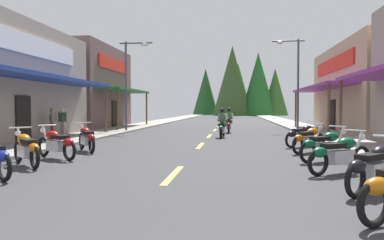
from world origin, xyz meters
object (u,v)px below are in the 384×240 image
(motorcycle_parked_right_5, at_px, (304,135))
(rider_cruising_trailing, at_px, (229,122))
(streetlamp_right, at_px, (293,71))
(pedestrian_by_shop, at_px, (63,121))
(rider_cruising_lead, at_px, (222,125))
(motorcycle_parked_right_1, at_px, (375,166))
(streetlamp_left, at_px, (131,73))
(motorcycle_parked_right_4, at_px, (309,139))
(motorcycle_parked_right_2, at_px, (340,153))
(pedestrian_waiting, at_px, (52,122))
(motorcycle_parked_right_3, at_px, (325,145))
(motorcycle_parked_left_3, at_px, (56,143))
(motorcycle_parked_left_4, at_px, (87,138))
(motorcycle_parked_left_2, at_px, (26,148))

(motorcycle_parked_right_5, distance_m, rider_cruising_trailing, 8.57)
(streetlamp_right, relative_size, pedestrian_by_shop, 3.92)
(streetlamp_right, height_order, rider_cruising_lead, streetlamp_right)
(motorcycle_parked_right_5, relative_size, rider_cruising_trailing, 0.80)
(streetlamp_right, distance_m, rider_cruising_lead, 8.33)
(streetlamp_right, relative_size, motorcycle_parked_right_5, 3.61)
(motorcycle_parked_right_1, height_order, pedestrian_by_shop, pedestrian_by_shop)
(rider_cruising_trailing, bearing_deg, streetlamp_right, -60.60)
(streetlamp_left, height_order, rider_cruising_lead, streetlamp_left)
(motorcycle_parked_right_1, height_order, rider_cruising_lead, rider_cruising_lead)
(motorcycle_parked_right_5, bearing_deg, pedestrian_by_shop, 125.89)
(streetlamp_right, distance_m, motorcycle_parked_right_1, 18.68)
(streetlamp_right, height_order, motorcycle_parked_right_4, streetlamp_right)
(motorcycle_parked_right_2, height_order, motorcycle_parked_right_5, same)
(rider_cruising_lead, relative_size, pedestrian_waiting, 1.37)
(streetlamp_right, bearing_deg, motorcycle_parked_right_4, -96.00)
(streetlamp_left, distance_m, motorcycle_parked_right_3, 15.54)
(pedestrian_waiting, bearing_deg, rider_cruising_trailing, -173.97)
(motorcycle_parked_left_3, relative_size, pedestrian_waiting, 1.19)
(motorcycle_parked_right_5, bearing_deg, motorcycle_parked_right_1, -130.51)
(motorcycle_parked_right_5, bearing_deg, streetlamp_left, 100.16)
(rider_cruising_trailing, height_order, pedestrian_waiting, rider_cruising_trailing)
(rider_cruising_lead, relative_size, pedestrian_by_shop, 1.36)
(motorcycle_parked_left_4, height_order, pedestrian_waiting, pedestrian_waiting)
(motorcycle_parked_right_1, height_order, motorcycle_parked_left_4, same)
(rider_cruising_lead, distance_m, pedestrian_waiting, 8.53)
(motorcycle_parked_right_1, bearing_deg, motorcycle_parked_right_2, 48.15)
(motorcycle_parked_right_3, bearing_deg, motorcycle_parked_right_4, 54.62)
(motorcycle_parked_left_2, distance_m, rider_cruising_lead, 11.21)
(motorcycle_parked_right_2, xyz_separation_m, motorcycle_parked_right_5, (0.23, 5.99, 0.00))
(rider_cruising_lead, height_order, pedestrian_by_shop, pedestrian_by_shop)
(motorcycle_parked_left_4, xyz_separation_m, pedestrian_waiting, (-3.49, 4.11, 0.41))
(motorcycle_parked_right_5, bearing_deg, motorcycle_parked_left_4, 157.13)
(motorcycle_parked_left_3, height_order, rider_cruising_trailing, rider_cruising_trailing)
(motorcycle_parked_right_5, bearing_deg, rider_cruising_trailing, 71.88)
(motorcycle_parked_right_2, relative_size, pedestrian_waiting, 1.16)
(motorcycle_parked_left_4, bearing_deg, streetlamp_right, -71.80)
(motorcycle_parked_right_1, xyz_separation_m, motorcycle_parked_right_5, (0.12, 7.92, 0.00))
(motorcycle_parked_right_1, height_order, motorcycle_parked_right_4, same)
(streetlamp_left, xyz_separation_m, streetlamp_right, (10.55, 2.40, 0.20))
(rider_cruising_trailing, height_order, pedestrian_by_shop, pedestrian_by_shop)
(motorcycle_parked_left_4, height_order, pedestrian_by_shop, pedestrian_by_shop)
(motorcycle_parked_right_4, bearing_deg, pedestrian_by_shop, 107.43)
(motorcycle_parked_right_3, height_order, motorcycle_parked_right_4, same)
(rider_cruising_trailing, bearing_deg, motorcycle_parked_right_3, -165.76)
(motorcycle_parked_left_2, relative_size, rider_cruising_lead, 0.76)
(motorcycle_parked_right_5, distance_m, pedestrian_by_shop, 12.04)
(motorcycle_parked_right_3, relative_size, pedestrian_waiting, 1.14)
(motorcycle_parked_right_1, relative_size, pedestrian_waiting, 1.02)
(motorcycle_parked_right_3, distance_m, pedestrian_by_shop, 13.52)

